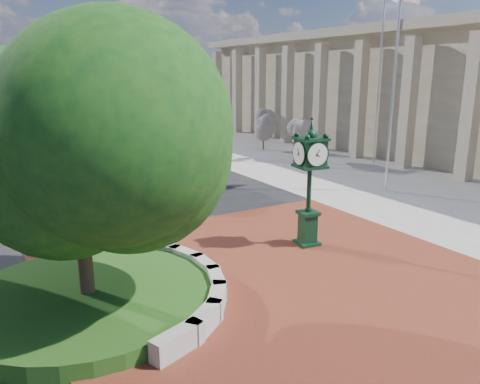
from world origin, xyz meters
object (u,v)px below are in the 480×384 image
at_px(street_lamp_near, 127,80).
at_px(street_lamp_far, 34,74).
at_px(flagpole_a, 394,84).
at_px(flagpole_b, 380,71).
at_px(post_clock, 309,178).
at_px(parked_car, 65,125).

height_order(street_lamp_near, street_lamp_far, street_lamp_far).
bearing_deg(flagpole_a, flagpole_b, 48.53).
bearing_deg(street_lamp_far, post_clock, -86.58).
distance_m(parked_car, flagpole_a, 32.01).
bearing_deg(post_clock, parked_car, 92.18).
bearing_deg(post_clock, flagpole_b, 36.31).
relative_size(flagpole_a, street_lamp_near, 1.16).
distance_m(flagpole_a, flagpole_b, 7.39).
distance_m(flagpole_b, street_lamp_far, 36.05).
relative_size(flagpole_a, flagpole_b, 0.90).
height_order(flagpole_b, street_lamp_far, flagpole_b).
relative_size(flagpole_b, street_lamp_far, 1.20).
bearing_deg(post_clock, street_lamp_far, 93.42).
height_order(post_clock, street_lamp_far, street_lamp_far).
bearing_deg(flagpole_b, parked_car, 119.38).
relative_size(flagpole_a, street_lamp_far, 1.07).
bearing_deg(street_lamp_near, street_lamp_far, 103.04).
distance_m(flagpole_b, street_lamp_near, 18.40).
xyz_separation_m(parked_car, street_lamp_far, (-1.21, 7.81, 4.59)).
xyz_separation_m(post_clock, street_lamp_far, (-2.51, 42.02, 3.13)).
xyz_separation_m(post_clock, parked_car, (-1.30, 34.20, -1.45)).
relative_size(post_clock, street_lamp_far, 0.45).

